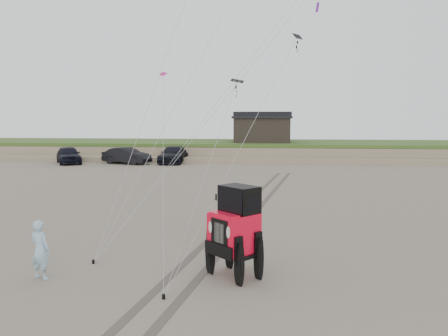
{
  "coord_description": "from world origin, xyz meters",
  "views": [
    {
      "loc": [
        3.12,
        -11.77,
        4.27
      ],
      "look_at": [
        1.49,
        3.0,
        2.6
      ],
      "focal_mm": 35.0,
      "sensor_mm": 36.0,
      "label": 1
    }
  ],
  "objects_px": {
    "truck_a": "(69,155)",
    "truck_b": "(127,156)",
    "cabin": "(262,128)",
    "truck_c": "(173,155)",
    "jeep": "(234,241)",
    "man": "(40,249)"
  },
  "relations": [
    {
      "from": "truck_b",
      "to": "man",
      "type": "bearing_deg",
      "value": -147.92
    },
    {
      "from": "cabin",
      "to": "jeep",
      "type": "height_order",
      "value": "cabin"
    },
    {
      "from": "jeep",
      "to": "man",
      "type": "height_order",
      "value": "jeep"
    },
    {
      "from": "truck_c",
      "to": "jeep",
      "type": "xyz_separation_m",
      "value": [
        8.59,
        -30.19,
        0.19
      ]
    },
    {
      "from": "truck_c",
      "to": "jeep",
      "type": "height_order",
      "value": "jeep"
    },
    {
      "from": "truck_a",
      "to": "jeep",
      "type": "distance_m",
      "value": 34.06
    },
    {
      "from": "truck_a",
      "to": "truck_b",
      "type": "bearing_deg",
      "value": -29.41
    },
    {
      "from": "cabin",
      "to": "truck_b",
      "type": "distance_m",
      "value": 15.48
    },
    {
      "from": "cabin",
      "to": "truck_c",
      "type": "xyz_separation_m",
      "value": [
        -8.46,
        -7.14,
        -2.43
      ]
    },
    {
      "from": "cabin",
      "to": "truck_c",
      "type": "bearing_deg",
      "value": -139.86
    },
    {
      "from": "truck_a",
      "to": "cabin",
      "type": "bearing_deg",
      "value": -6.64
    },
    {
      "from": "cabin",
      "to": "truck_b",
      "type": "relative_size",
      "value": 1.34
    },
    {
      "from": "jeep",
      "to": "cabin",
      "type": "bearing_deg",
      "value": 132.72
    },
    {
      "from": "jeep",
      "to": "man",
      "type": "distance_m",
      "value": 5.19
    },
    {
      "from": "cabin",
      "to": "truck_c",
      "type": "distance_m",
      "value": 11.33
    },
    {
      "from": "cabin",
      "to": "truck_a",
      "type": "relative_size",
      "value": 1.3
    },
    {
      "from": "jeep",
      "to": "man",
      "type": "bearing_deg",
      "value": -129.44
    },
    {
      "from": "cabin",
      "to": "jeep",
      "type": "distance_m",
      "value": 37.4
    },
    {
      "from": "truck_a",
      "to": "man",
      "type": "height_order",
      "value": "truck_a"
    },
    {
      "from": "truck_a",
      "to": "truck_b",
      "type": "xyz_separation_m",
      "value": [
        5.69,
        0.27,
        -0.05
      ]
    },
    {
      "from": "truck_c",
      "to": "man",
      "type": "distance_m",
      "value": 31.11
    },
    {
      "from": "truck_a",
      "to": "truck_b",
      "type": "relative_size",
      "value": 1.03
    }
  ]
}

